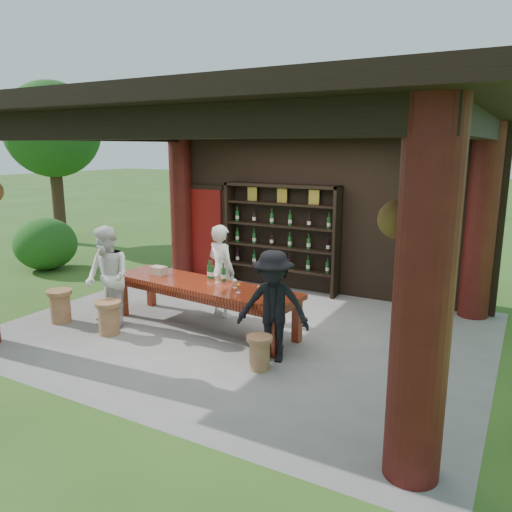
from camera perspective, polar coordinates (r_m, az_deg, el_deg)
The scene contains 15 objects.
ground at distance 8.15m, azimuth -1.38°, elevation -8.45°, with size 90.00×90.00×0.00m, color #2D5119.
pavilion at distance 8.03m, azimuth 0.02°, elevation 6.89°, with size 7.50×6.00×3.60m.
wine_shelf at distance 10.21m, azimuth 2.84°, elevation 2.16°, with size 2.47×0.38×2.17m.
tasting_table at distance 8.11m, azimuth -6.06°, elevation -3.91°, with size 3.43×1.20×0.75m.
stool_near_left at distance 8.23m, azimuth -16.49°, elevation -6.68°, with size 0.41×0.41×0.53m.
stool_near_right at distance 6.72m, azimuth 0.39°, elevation -10.89°, with size 0.35×0.35×0.46m.
stool_far_left at distance 9.04m, azimuth -21.48°, elevation -5.25°, with size 0.42×0.42×0.55m.
host at distance 8.62m, azimuth -3.98°, elevation -1.70°, with size 0.59×0.39×1.61m, color silver.
guest_woman at distance 8.41m, azimuth -16.60°, elevation -2.36°, with size 0.81×0.63×1.67m, color silver.
guest_man at distance 6.82m, azimuth 1.97°, elevation -5.77°, with size 1.00×0.58×1.55m, color black.
table_bottles at distance 8.26m, azimuth -4.74°, elevation -1.64°, with size 0.39×0.13×0.31m.
table_glasses at distance 7.68m, azimuth -2.22°, elevation -3.30°, with size 0.99×0.37×0.15m.
napkin_basket at distance 8.73m, azimuth -11.10°, elevation -1.63°, with size 0.26×0.18×0.14m, color #BF6672.
shrubs at distance 8.39m, azimuth 23.13°, elevation -5.01°, with size 15.85×7.50×1.36m.
trees at distance 7.69m, azimuth 22.57°, elevation 14.96°, with size 20.76×9.66×4.80m.
Camera 1 is at (3.86, -6.57, 2.90)m, focal length 35.00 mm.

